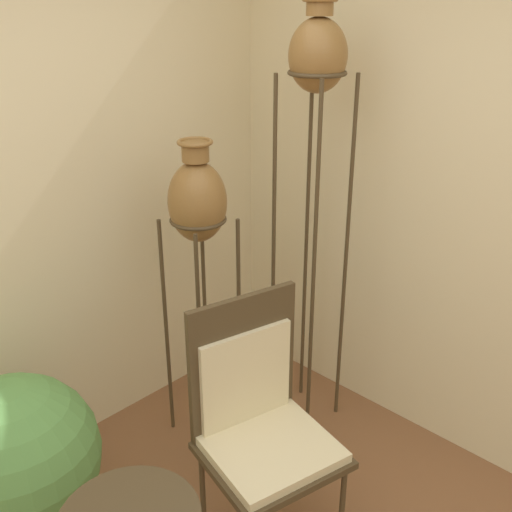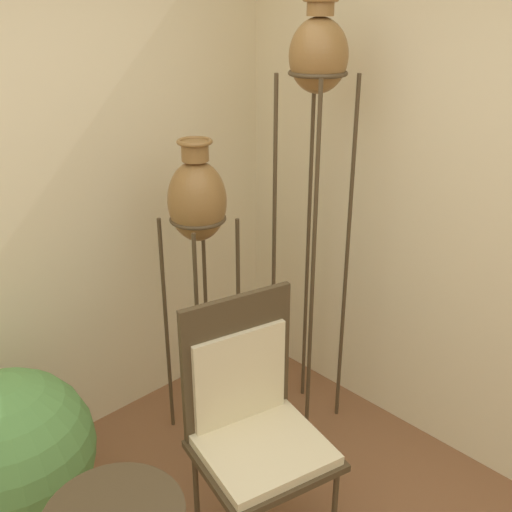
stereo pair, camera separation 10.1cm
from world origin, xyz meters
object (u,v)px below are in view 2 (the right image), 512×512
Objects in this scene: vase_stand_medium at (197,207)px; chair at (252,416)px; vase_stand_tall at (318,79)px; potted_plant at (14,457)px.

vase_stand_medium is 0.99m from chair.
chair is at bearing -113.57° from vase_stand_medium.
vase_stand_medium is at bearing 79.97° from chair.
chair is at bearing -153.78° from vase_stand_tall.
vase_stand_tall reaches higher than chair.
potted_plant is at bearing -176.47° from vase_stand_medium.
chair is at bearing -39.78° from potted_plant.
vase_stand_tall is 2.06m from potted_plant.
vase_stand_tall is at bearing -33.36° from vase_stand_medium.
vase_stand_tall is 1.49m from chair.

